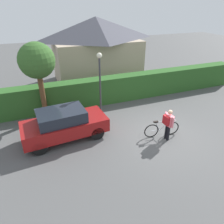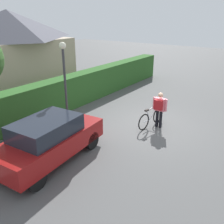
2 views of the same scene
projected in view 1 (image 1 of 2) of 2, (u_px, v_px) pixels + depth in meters
ground_plane at (161, 135)px, 10.23m from camera, size 60.00×60.00×0.00m
hedge_row at (123, 88)px, 13.63m from camera, size 17.41×0.90×1.66m
house_distant at (97, 49)px, 16.29m from camera, size 6.86×4.22×4.89m
parked_car_near at (64, 124)px, 9.65m from camera, size 4.02×1.92×1.52m
bicycle at (162, 129)px, 10.01m from camera, size 1.79×0.50×0.96m
person_rider at (168, 122)px, 9.50m from camera, size 0.35×0.65×1.58m
street_lamp at (100, 76)px, 10.82m from camera, size 0.28×0.28×3.62m
tree_kerbside at (37, 62)px, 10.33m from camera, size 1.84×1.84×4.18m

